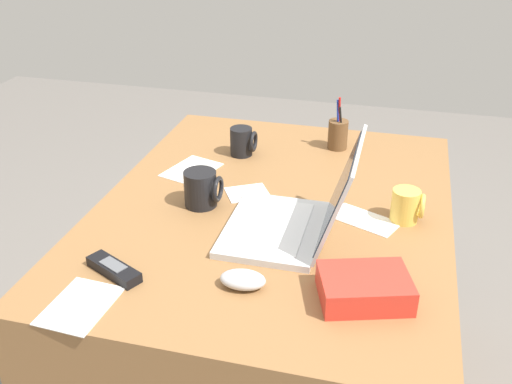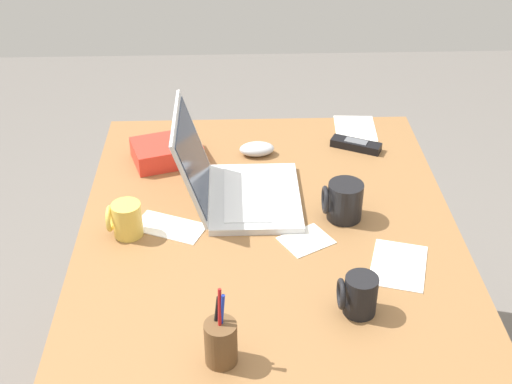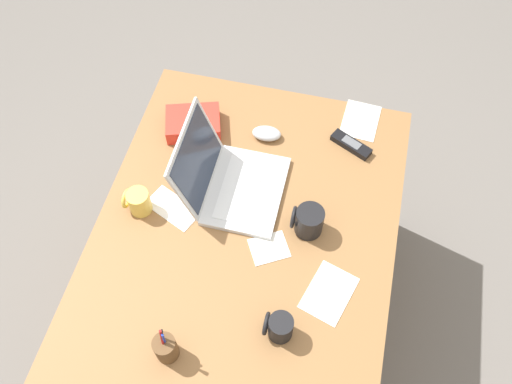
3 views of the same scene
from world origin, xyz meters
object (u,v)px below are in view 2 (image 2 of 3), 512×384
Objects in this scene: laptop at (234,184)px; cordless_phone at (356,145)px; snack_bag at (167,152)px; pen_holder at (221,342)px; coffee_mug_tall at (126,220)px; computer_mouse at (257,149)px; coffee_mug_spare at (359,295)px; coffee_mug_white at (344,201)px.

cordless_phone is (0.27, -0.37, -0.04)m from laptop.
cordless_phone is at bearing -84.87° from snack_bag.
pen_holder is (-0.84, 0.40, 0.04)m from cordless_phone.
coffee_mug_tall is 0.75m from cordless_phone.
coffee_mug_tall reaches higher than snack_bag.
coffee_mug_tall is (-0.14, 0.27, -0.01)m from laptop.
pen_holder is 0.95× the size of snack_bag.
snack_bag is (-0.02, 0.26, 0.01)m from computer_mouse.
laptop is at bearing 30.71° from coffee_mug_spare.
pen_holder is (-0.48, 0.31, -0.00)m from coffee_mug_white.
coffee_mug_spare is 0.71m from cordless_phone.
snack_bag is at bearing -11.70° from coffee_mug_tall.
computer_mouse is 0.54× the size of snack_bag.
coffee_mug_spare is at bearing 177.22° from coffee_mug_white.
coffee_mug_white is (-0.09, -0.28, -0.00)m from laptop.
laptop reaches higher than coffee_mug_spare.
coffee_mug_tall is 0.60m from coffee_mug_spare.
coffee_mug_tall is 0.47× the size of snack_bag.
laptop is 2.10× the size of cordless_phone.
cordless_phone is at bearing -57.15° from coffee_mug_tall.
pen_holder is at bearing -151.08° from coffee_mug_tall.
coffee_mug_white is 0.66× the size of cordless_phone.
pen_holder reaches higher than coffee_mug_white.
computer_mouse is 0.39m from coffee_mug_white.
computer_mouse is 0.71m from coffee_mug_spare.
pen_holder reaches higher than computer_mouse.
coffee_mug_tall is 0.58× the size of cordless_phone.
computer_mouse is at bearing -7.03° from pen_holder.
coffee_mug_spare is 0.60× the size of cordless_phone.
coffee_mug_white reaches higher than coffee_mug_tall.
laptop is at bearing 160.12° from computer_mouse.
cordless_phone is at bearing -14.15° from coffee_mug_white.
computer_mouse reaches higher than cordless_phone.
computer_mouse is at bearing -16.02° from laptop.
coffee_mug_white is at bearing -151.54° from computer_mouse.
coffee_mug_white reaches higher than computer_mouse.
pen_holder reaches higher than cordless_phone.
laptop is 0.30m from coffee_mug_tall.
coffee_mug_tall is at bearing 134.83° from computer_mouse.
computer_mouse is at bearing 95.08° from cordless_phone.
coffee_mug_white is (-0.33, -0.21, 0.03)m from computer_mouse.
coffee_mug_spare is at bearing -119.37° from coffee_mug_tall.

